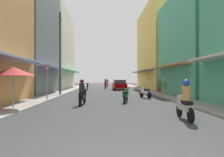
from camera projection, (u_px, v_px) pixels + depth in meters
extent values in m
plane|color=#38383A|center=(108.00, 93.00, 22.96)|extent=(103.79, 103.79, 0.00)
cube|color=#9E9991|center=(62.00, 92.00, 22.74)|extent=(1.76, 55.18, 0.12)
cube|color=gray|center=(152.00, 92.00, 23.18)|extent=(1.76, 55.18, 0.12)
cube|color=slate|center=(21.00, 38.00, 20.52)|extent=(6.00, 8.44, 11.71)
cube|color=#8CA5CC|center=(55.00, 67.00, 20.66)|extent=(1.10, 7.59, 0.12)
cube|color=silver|center=(50.00, 50.00, 31.98)|extent=(6.00, 12.52, 12.37)
cube|color=#4CB28C|center=(72.00, 71.00, 32.12)|extent=(1.10, 11.27, 0.12)
cube|color=#4CB28C|center=(203.00, 45.00, 19.10)|extent=(6.00, 9.67, 9.71)
cube|color=#D88C4C|center=(167.00, 66.00, 18.95)|extent=(1.10, 8.71, 0.12)
cube|color=#EFD159|center=(163.00, 48.00, 31.88)|extent=(6.00, 13.94, 13.02)
cube|color=slate|center=(141.00, 71.00, 31.74)|extent=(1.10, 12.55, 0.12)
cylinder|color=black|center=(84.00, 99.00, 12.83)|extent=(0.13, 0.57, 0.56)
cylinder|color=black|center=(80.00, 101.00, 11.58)|extent=(0.13, 0.57, 0.56)
cube|color=black|center=(82.00, 97.00, 12.16)|extent=(0.38, 1.02, 0.24)
cube|color=black|center=(82.00, 94.00, 11.96)|extent=(0.33, 0.58, 0.14)
cylinder|color=black|center=(84.00, 93.00, 12.71)|extent=(0.28, 0.28, 0.45)
cylinder|color=black|center=(84.00, 89.00, 12.71)|extent=(0.55, 0.08, 0.03)
cylinder|color=#262628|center=(82.00, 88.00, 12.01)|extent=(0.34, 0.34, 0.55)
sphere|color=maroon|center=(82.00, 81.00, 12.01)|extent=(0.26, 0.26, 0.26)
cylinder|color=black|center=(127.00, 97.00, 14.02)|extent=(0.21, 0.56, 0.56)
cylinder|color=black|center=(124.00, 99.00, 12.79)|extent=(0.21, 0.56, 0.56)
cube|color=#197233|center=(126.00, 95.00, 13.36)|extent=(0.51, 1.04, 0.24)
cube|color=black|center=(125.00, 92.00, 13.16)|extent=(0.40, 0.61, 0.14)
cylinder|color=#197233|center=(127.00, 92.00, 13.90)|extent=(0.28, 0.28, 0.45)
cylinder|color=black|center=(127.00, 88.00, 13.90)|extent=(0.54, 0.16, 0.03)
cylinder|color=black|center=(87.00, 88.00, 29.57)|extent=(0.13, 0.57, 0.56)
cylinder|color=black|center=(87.00, 88.00, 28.34)|extent=(0.13, 0.57, 0.56)
cube|color=maroon|center=(87.00, 86.00, 28.90)|extent=(0.37, 1.02, 0.24)
cube|color=black|center=(87.00, 85.00, 28.71)|extent=(0.33, 0.58, 0.14)
cylinder|color=maroon|center=(87.00, 85.00, 29.45)|extent=(0.28, 0.28, 0.45)
cylinder|color=black|center=(87.00, 83.00, 29.45)|extent=(0.55, 0.08, 0.03)
cylinder|color=black|center=(107.00, 86.00, 36.84)|extent=(0.11, 0.56, 0.56)
cylinder|color=black|center=(107.00, 86.00, 38.09)|extent=(0.11, 0.56, 0.56)
cube|color=orange|center=(107.00, 85.00, 37.51)|extent=(0.33, 1.01, 0.24)
cube|color=black|center=(107.00, 83.00, 37.71)|extent=(0.31, 0.57, 0.14)
cylinder|color=orange|center=(107.00, 84.00, 36.96)|extent=(0.28, 0.28, 0.45)
cylinder|color=black|center=(107.00, 82.00, 36.96)|extent=(0.55, 0.06, 0.03)
cylinder|color=#334C8C|center=(107.00, 82.00, 37.66)|extent=(0.34, 0.34, 0.55)
sphere|color=red|center=(107.00, 80.00, 37.66)|extent=(0.26, 0.26, 0.26)
cylinder|color=black|center=(179.00, 110.00, 8.42)|extent=(0.11, 0.56, 0.56)
cylinder|color=black|center=(191.00, 115.00, 7.17)|extent=(0.11, 0.56, 0.56)
cube|color=#B2B2B7|center=(185.00, 107.00, 7.74)|extent=(0.33, 1.01, 0.24)
cube|color=black|center=(187.00, 103.00, 7.54)|extent=(0.31, 0.57, 0.14)
cylinder|color=#B2B2B7|center=(180.00, 100.00, 8.29)|extent=(0.28, 0.28, 0.45)
cylinder|color=black|center=(180.00, 95.00, 8.29)|extent=(0.55, 0.06, 0.03)
cylinder|color=#BF8C3F|center=(186.00, 93.00, 7.59)|extent=(0.34, 0.34, 0.55)
sphere|color=#1E38B7|center=(186.00, 83.00, 7.59)|extent=(0.26, 0.26, 0.26)
cylinder|color=black|center=(105.00, 87.00, 32.07)|extent=(0.12, 0.56, 0.56)
cylinder|color=black|center=(106.00, 87.00, 30.83)|extent=(0.12, 0.56, 0.56)
cube|color=red|center=(105.00, 86.00, 31.40)|extent=(0.35, 1.02, 0.24)
cube|color=black|center=(105.00, 84.00, 31.20)|extent=(0.32, 0.58, 0.14)
cylinder|color=red|center=(105.00, 84.00, 31.95)|extent=(0.28, 0.28, 0.45)
cylinder|color=black|center=(105.00, 83.00, 31.95)|extent=(0.55, 0.07, 0.03)
cylinder|color=#99333F|center=(105.00, 82.00, 31.25)|extent=(0.34, 0.34, 0.55)
sphere|color=#197233|center=(105.00, 80.00, 31.25)|extent=(0.26, 0.26, 0.26)
cylinder|color=black|center=(142.00, 94.00, 17.04)|extent=(0.25, 0.56, 0.56)
cylinder|color=black|center=(149.00, 95.00, 15.88)|extent=(0.25, 0.56, 0.56)
cube|color=silver|center=(146.00, 92.00, 16.41)|extent=(0.58, 1.04, 0.24)
cube|color=black|center=(147.00, 90.00, 16.23)|extent=(0.44, 0.62, 0.14)
cylinder|color=silver|center=(142.00, 89.00, 16.93)|extent=(0.28, 0.28, 0.45)
cylinder|color=black|center=(142.00, 86.00, 16.93)|extent=(0.53, 0.20, 0.03)
cube|color=#8C0000|center=(119.00, 86.00, 28.49)|extent=(1.89, 4.15, 0.70)
cube|color=#333D47|center=(119.00, 82.00, 28.34)|extent=(1.66, 2.15, 0.60)
cylinder|color=black|center=(113.00, 87.00, 29.68)|extent=(0.20, 0.65, 0.64)
cylinder|color=black|center=(123.00, 87.00, 29.79)|extent=(0.20, 0.65, 0.64)
cylinder|color=black|center=(115.00, 88.00, 27.19)|extent=(0.20, 0.65, 0.64)
cylinder|color=black|center=(126.00, 88.00, 27.30)|extent=(0.20, 0.65, 0.64)
cylinder|color=#99333F|center=(159.00, 90.00, 22.23)|extent=(0.28, 0.28, 0.77)
cylinder|color=#598C59|center=(159.00, 83.00, 22.24)|extent=(0.34, 0.34, 0.65)
sphere|color=tan|center=(159.00, 79.00, 22.24)|extent=(0.22, 0.22, 0.22)
cylinder|color=#BF8C3F|center=(164.00, 92.00, 18.74)|extent=(0.28, 0.28, 0.71)
cylinder|color=#598C59|center=(164.00, 85.00, 18.74)|extent=(0.34, 0.34, 0.60)
sphere|color=tan|center=(164.00, 80.00, 18.74)|extent=(0.22, 0.22, 0.22)
cone|color=#D1B77A|center=(164.00, 79.00, 18.74)|extent=(0.44, 0.44, 0.16)
cylinder|color=#99999E|center=(13.00, 90.00, 10.14)|extent=(0.05, 0.05, 2.04)
cone|color=#BF3333|center=(13.00, 71.00, 10.14)|extent=(2.16, 2.16, 0.45)
cylinder|color=#4C4C4F|center=(60.00, 54.00, 18.72)|extent=(0.20, 0.20, 7.93)
cylinder|color=#3F382D|center=(60.00, 18.00, 18.72)|extent=(0.08, 1.20, 0.08)
cylinder|color=gray|center=(47.00, 83.00, 14.06)|extent=(0.07, 0.07, 2.60)
cylinder|color=red|center=(47.00, 68.00, 14.06)|extent=(0.02, 0.60, 0.60)
cube|color=white|center=(47.00, 68.00, 14.06)|extent=(0.03, 0.40, 0.10)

